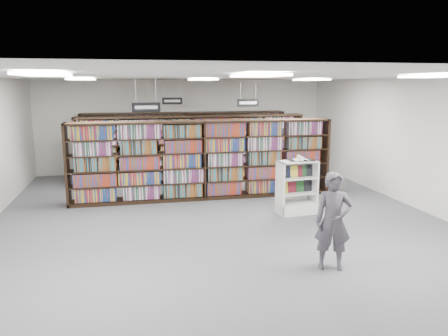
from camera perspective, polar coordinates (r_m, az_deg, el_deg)
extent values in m
plane|color=#4B4C50|center=(10.00, -0.72, -6.79)|extent=(12.00, 12.00, 0.00)
cube|color=silver|center=(9.53, -0.77, 11.88)|extent=(10.00, 12.00, 0.10)
cube|color=silver|center=(15.52, -5.23, 5.50)|extent=(10.00, 0.10, 3.20)
cube|color=silver|center=(4.10, 16.68, -9.93)|extent=(10.00, 0.10, 3.20)
cube|color=silver|center=(11.70, 24.03, 2.89)|extent=(0.10, 12.00, 3.20)
cube|color=black|center=(11.66, -2.72, 1.06)|extent=(7.00, 0.60, 2.10)
cube|color=maroon|center=(11.66, -2.72, 1.06)|extent=(6.88, 0.42, 1.98)
cube|color=black|center=(13.62, -4.13, 2.45)|extent=(7.00, 0.60, 2.10)
cube|color=maroon|center=(13.62, -4.13, 2.45)|extent=(6.88, 0.42, 1.98)
cube|color=black|center=(15.28, -5.05, 3.35)|extent=(7.00, 0.60, 2.10)
cube|color=maroon|center=(15.28, -5.05, 3.35)|extent=(6.88, 0.42, 1.98)
cylinder|color=#B2B2B7|center=(10.34, -11.48, 9.98)|extent=(0.01, 0.01, 0.58)
cylinder|color=#B2B2B7|center=(10.36, -8.92, 10.06)|extent=(0.01, 0.01, 0.58)
cube|color=black|center=(10.36, -10.13, 7.81)|extent=(0.65, 0.02, 0.22)
cube|color=white|center=(10.34, -10.12, 7.81)|extent=(0.52, 0.00, 0.08)
cylinder|color=#B2B2B7|center=(12.74, 2.18, 10.29)|extent=(0.01, 0.01, 0.58)
cylinder|color=#B2B2B7|center=(12.86, 4.17, 10.28)|extent=(0.01, 0.01, 0.58)
cube|color=black|center=(12.81, 3.16, 8.50)|extent=(0.65, 0.02, 0.22)
cube|color=white|center=(12.80, 3.18, 8.50)|extent=(0.52, 0.00, 0.08)
cylinder|color=#B2B2B7|center=(14.38, -7.73, 10.26)|extent=(0.01, 0.01, 0.58)
cylinder|color=#B2B2B7|center=(14.43, -5.91, 10.30)|extent=(0.01, 0.01, 0.58)
cube|color=black|center=(14.41, -6.78, 8.69)|extent=(0.65, 0.02, 0.22)
cube|color=white|center=(14.40, -6.78, 8.69)|extent=(0.52, 0.00, 0.08)
cube|color=white|center=(6.43, -22.50, 11.25)|extent=(0.60, 1.20, 0.04)
cube|color=white|center=(6.62, 4.58, 11.98)|extent=(0.60, 1.20, 0.04)
cube|color=white|center=(8.02, 25.95, 10.74)|extent=(0.60, 1.20, 0.04)
cube|color=white|center=(11.39, -18.15, 10.98)|extent=(0.60, 1.20, 0.04)
cube|color=white|center=(11.50, -2.81, 11.48)|extent=(0.60, 1.20, 0.04)
cube|color=white|center=(12.36, 11.32, 11.24)|extent=(0.60, 1.20, 0.04)
cube|color=white|center=(10.58, 9.41, -5.17)|extent=(0.96, 0.55, 0.27)
cube|color=white|center=(10.26, 7.32, -2.71)|extent=(0.09, 0.46, 1.28)
cube|color=white|center=(10.66, 11.58, -2.33)|extent=(0.09, 0.46, 1.28)
cube|color=white|center=(10.64, 8.96, -2.27)|extent=(0.91, 0.12, 1.28)
cube|color=white|center=(10.33, 9.60, 0.86)|extent=(0.96, 0.55, 0.03)
cube|color=white|center=(10.48, 9.47, -3.25)|extent=(0.87, 0.50, 0.02)
cube|color=white|center=(10.40, 9.53, -1.29)|extent=(0.87, 0.50, 0.02)
cube|color=black|center=(10.27, 7.76, -0.55)|extent=(0.19, 0.09, 0.28)
cube|color=#131733|center=(10.32, 8.43, -0.50)|extent=(0.19, 0.09, 0.28)
cube|color=yellow|center=(10.38, 9.10, -0.45)|extent=(0.19, 0.09, 0.28)
cube|color=maroon|center=(10.45, 9.76, -0.41)|extent=(0.19, 0.09, 0.28)
cube|color=#1C4B20|center=(10.51, 10.41, -0.36)|extent=(0.19, 0.09, 0.28)
cube|color=black|center=(10.57, 11.05, -0.32)|extent=(0.19, 0.09, 0.28)
cube|color=yellow|center=(10.35, 7.81, -2.57)|extent=(0.21, 0.08, 0.26)
cube|color=maroon|center=(10.45, 8.85, -2.48)|extent=(0.21, 0.08, 0.26)
cube|color=#1C4B20|center=(10.54, 9.88, -2.39)|extent=(0.21, 0.08, 0.26)
cube|color=black|center=(10.64, 10.89, -2.31)|extent=(0.21, 0.08, 0.26)
cube|color=black|center=(10.38, 10.05, 1.02)|extent=(0.63, 0.40, 0.01)
cube|color=white|center=(10.33, 9.31, 1.05)|extent=(0.29, 0.34, 0.05)
cube|color=white|center=(10.44, 10.78, 1.11)|extent=(0.29, 0.34, 0.07)
cylinder|color=white|center=(10.37, 9.95, 1.30)|extent=(0.13, 0.31, 0.10)
imported|color=#46414A|center=(7.43, 14.08, -6.77)|extent=(0.69, 0.56, 1.64)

